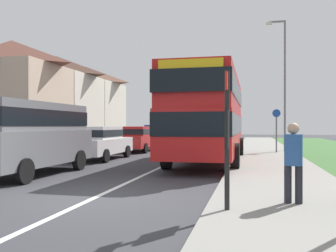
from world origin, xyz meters
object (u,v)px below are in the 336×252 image
at_px(double_decker_bus, 209,113).
at_px(cycle_route_sign, 276,129).
at_px(parked_van_grey, 29,132).
at_px(parked_car_red, 137,138).
at_px(pedestrian_at_stop, 293,159).
at_px(parked_car_white, 99,141).
at_px(parked_car_blue, 159,135).
at_px(street_lamp_mid, 283,77).
at_px(bus_stop_sign, 227,130).

distance_m(double_decker_bus, cycle_route_sign, 6.26).
xyz_separation_m(parked_van_grey, parked_car_red, (0.12, 11.24, -0.53)).
relative_size(pedestrian_at_stop, cycle_route_sign, 0.66).
relative_size(parked_van_grey, parked_car_white, 1.17).
relative_size(parked_car_white, parked_car_blue, 1.17).
distance_m(parked_van_grey, parked_car_blue, 16.81).
distance_m(cycle_route_sign, street_lamp_mid, 3.42).
bearing_deg(pedestrian_at_stop, street_lamp_mid, 86.17).
relative_size(parked_car_red, bus_stop_sign, 1.76).
distance_m(pedestrian_at_stop, cycle_route_sign, 13.96).
bearing_deg(parked_car_white, cycle_route_sign, 31.18).
bearing_deg(parked_car_red, street_lamp_mid, 6.27).
height_order(parked_van_grey, parked_car_white, parked_van_grey).
xyz_separation_m(double_decker_bus, bus_stop_sign, (1.39, -9.40, -0.60)).
xyz_separation_m(parked_car_white, pedestrian_at_stop, (7.82, -8.87, 0.10)).
bearing_deg(street_lamp_mid, bus_stop_sign, -97.86).
distance_m(parked_car_red, bus_stop_sign, 16.61).
xyz_separation_m(parked_car_white, parked_car_red, (0.10, 5.59, -0.01)).
bearing_deg(street_lamp_mid, parked_car_blue, 152.37).
bearing_deg(pedestrian_at_stop, cycle_route_sign, 87.71).
relative_size(parked_car_white, parked_car_red, 1.00).
bearing_deg(pedestrian_at_stop, double_decker_bus, 106.88).
bearing_deg(double_decker_bus, parked_car_white, 176.87).
height_order(double_decker_bus, parked_car_red, double_decker_bus).
height_order(parked_car_blue, pedestrian_at_stop, pedestrian_at_stop).
xyz_separation_m(double_decker_bus, street_lamp_mid, (3.64, 6.83, 2.34)).
height_order(cycle_route_sign, street_lamp_mid, street_lamp_mid).
bearing_deg(street_lamp_mid, parked_car_red, -173.73).
distance_m(double_decker_bus, parked_car_white, 5.38).
height_order(parked_car_red, pedestrian_at_stop, pedestrian_at_stop).
bearing_deg(double_decker_bus, parked_car_blue, 114.30).
relative_size(parked_car_white, cycle_route_sign, 1.82).
distance_m(parked_van_grey, parked_car_red, 11.25).
distance_m(parked_van_grey, bus_stop_sign, 7.76).
bearing_deg(cycle_route_sign, bus_stop_sign, -96.83).
xyz_separation_m(cycle_route_sign, street_lamp_mid, (0.47, 1.48, 3.05)).
bearing_deg(pedestrian_at_stop, parked_van_grey, 157.69).
distance_m(parked_van_grey, street_lamp_mid, 15.39).
bearing_deg(double_decker_bus, parked_car_red, 131.07).
height_order(double_decker_bus, parked_car_white, double_decker_bus).
relative_size(double_decker_bus, parked_car_white, 2.20).
xyz_separation_m(parked_van_grey, cycle_route_sign, (8.39, 10.72, 0.04)).
distance_m(parked_van_grey, parked_car_white, 5.68).
distance_m(parked_car_white, parked_car_red, 5.59).
bearing_deg(parked_car_blue, street_lamp_mid, -27.63).
xyz_separation_m(parked_car_red, bus_stop_sign, (6.51, -15.27, 0.68)).
relative_size(parked_van_grey, street_lamp_mid, 0.68).
relative_size(double_decker_bus, parked_car_red, 2.20).
bearing_deg(parked_car_red, parked_car_white, -91.06).
height_order(pedestrian_at_stop, bus_stop_sign, bus_stop_sign).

